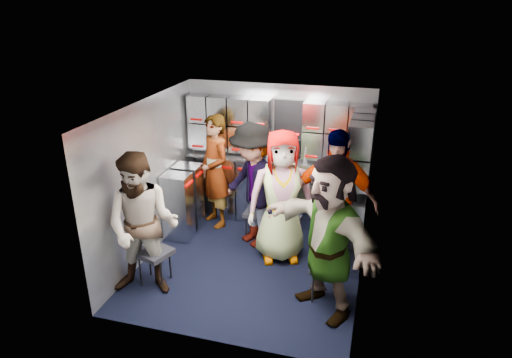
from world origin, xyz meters
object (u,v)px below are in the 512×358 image
(jump_seat_mid_left, at_px, (257,214))
(attendant_arc_c, at_px, (281,197))
(attendant_arc_d, at_px, (333,203))
(attendant_standing, at_px, (215,171))
(jump_seat_near_left, at_px, (154,254))
(jump_seat_center, at_px, (283,222))
(attendant_arc_e, at_px, (329,237))
(jump_seat_mid_right, at_px, (332,236))
(attendant_arc_b, at_px, (253,186))
(attendant_arc_a, at_px, (143,226))
(jump_seat_near_right, at_px, (328,268))

(jump_seat_mid_left, bearing_deg, attendant_arc_c, -44.42)
(attendant_arc_d, bearing_deg, attendant_standing, 159.67)
(attendant_arc_c, relative_size, attendant_arc_d, 0.94)
(jump_seat_near_left, relative_size, attendant_arc_c, 0.27)
(jump_seat_mid_left, bearing_deg, jump_seat_center, -30.26)
(attendant_standing, distance_m, attendant_arc_e, 2.47)
(attendant_arc_d, bearing_deg, jump_seat_mid_right, 93.07)
(attendant_arc_c, bearing_deg, jump_seat_mid_left, 116.60)
(jump_seat_mid_left, relative_size, attendant_arc_c, 0.23)
(jump_seat_mid_left, height_order, attendant_arc_c, attendant_arc_c)
(jump_seat_center, relative_size, jump_seat_mid_right, 1.13)
(attendant_arc_b, bearing_deg, attendant_arc_c, 9.47)
(jump_seat_mid_right, distance_m, attendant_arc_a, 2.41)
(attendant_arc_c, bearing_deg, jump_seat_near_right, -64.77)
(attendant_arc_a, bearing_deg, jump_seat_mid_right, 20.61)
(jump_seat_near_right, distance_m, attendant_arc_c, 1.14)
(jump_seat_near_left, xyz_separation_m, attendant_arc_c, (1.34, 0.99, 0.49))
(jump_seat_near_right, distance_m, attendant_standing, 2.40)
(jump_seat_mid_left, bearing_deg, attendant_arc_b, -90.00)
(jump_seat_near_left, xyz_separation_m, attendant_arc_a, (-0.00, -0.18, 0.47))
(jump_seat_center, bearing_deg, attendant_arc_e, -56.76)
(attendant_standing, height_order, attendant_arc_c, attendant_arc_c)
(attendant_arc_d, bearing_deg, jump_seat_mid_left, 156.49)
(attendant_standing, distance_m, attendant_arc_c, 1.34)
(jump_seat_near_right, distance_m, attendant_arc_d, 0.82)
(jump_seat_center, height_order, attendant_arc_e, attendant_arc_e)
(attendant_standing, bearing_deg, jump_seat_mid_right, 23.02)
(attendant_arc_b, bearing_deg, jump_seat_near_left, -85.64)
(jump_seat_near_right, xyz_separation_m, attendant_arc_c, (-0.72, 0.74, 0.48))
(attendant_arc_a, relative_size, attendant_arc_e, 0.95)
(jump_seat_center, bearing_deg, attendant_arc_b, 169.41)
(jump_seat_near_left, height_order, jump_seat_center, jump_seat_center)
(attendant_arc_b, distance_m, attendant_arc_e, 1.67)
(attendant_arc_a, bearing_deg, jump_seat_center, 34.34)
(jump_seat_mid_right, relative_size, attendant_arc_a, 0.25)
(jump_seat_mid_left, distance_m, attendant_standing, 0.90)
(attendant_arc_a, relative_size, attendant_arc_d, 0.93)
(jump_seat_near_left, height_order, attendant_standing, attendant_standing)
(attendant_standing, relative_size, attendant_arc_c, 0.97)
(jump_seat_mid_right, xyz_separation_m, attendant_arc_c, (-0.67, -0.06, 0.51))
(attendant_arc_c, height_order, attendant_arc_e, attendant_arc_e)
(attendant_standing, relative_size, attendant_arc_d, 0.91)
(jump_seat_center, relative_size, attendant_arc_d, 0.26)
(jump_seat_center, xyz_separation_m, attendant_arc_d, (0.67, -0.30, 0.51))
(attendant_arc_c, bearing_deg, jump_seat_center, 71.02)
(jump_seat_near_left, relative_size, attendant_standing, 0.28)
(attendant_arc_a, relative_size, attendant_arc_c, 0.98)
(jump_seat_mid_right, distance_m, attendant_arc_e, 1.12)
(jump_seat_mid_left, relative_size, jump_seat_center, 0.82)
(jump_seat_near_left, distance_m, attendant_arc_e, 2.13)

